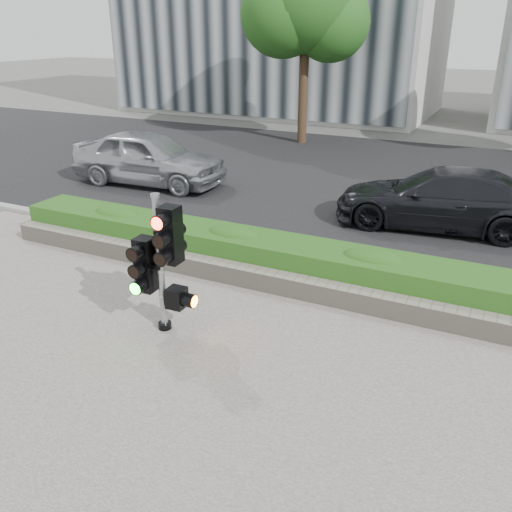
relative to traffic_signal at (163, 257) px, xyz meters
name	(u,v)px	position (x,y,z in m)	size (l,w,h in m)	color
ground	(224,345)	(0.99, -0.01, -1.22)	(120.00, 120.00, 0.00)	#51514C
sidewalk	(112,455)	(0.99, -2.51, -1.21)	(16.00, 11.00, 0.03)	#9E9389
road	(386,182)	(0.99, 9.99, -1.21)	(60.00, 13.00, 0.02)	black
curb	(302,263)	(0.99, 3.14, -1.16)	(60.00, 0.25, 0.12)	gray
stone_wall	(276,282)	(0.99, 1.89, -1.02)	(12.00, 0.32, 0.34)	gray
hedge	(291,260)	(0.99, 2.54, -0.85)	(12.00, 1.00, 0.68)	#3B8829
tree_left	(306,5)	(-3.52, 14.55, 3.82)	(4.61, 4.03, 7.34)	black
traffic_signal	(163,257)	(0.00, 0.00, 0.00)	(0.74, 0.55, 2.15)	black
car_silver	(149,158)	(-5.23, 6.72, -0.42)	(1.84, 4.57, 1.56)	#A7AAAF
car_dark	(441,198)	(3.01, 6.59, -0.51)	(1.92, 4.72, 1.37)	black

